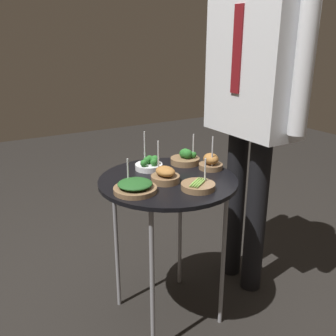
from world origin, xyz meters
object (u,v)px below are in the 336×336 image
object	(u,v)px
bowl_roast_front_right	(211,162)
bowl_spinach_back_right	(135,187)
bowl_roast_front_center	(165,176)
bowl_asparagus_center	(198,186)
bowl_broccoli_front_left	(185,158)
waiter_figure	(254,84)
bowl_broccoli_mid_left	(149,164)
serving_cart	(168,191)

from	to	relation	value
bowl_roast_front_right	bowl_spinach_back_right	bearing A→B (deg)	-80.51
bowl_roast_front_center	bowl_asparagus_center	bearing A→B (deg)	28.76
bowl_roast_front_right	bowl_asparagus_center	size ratio (longest dim) A/B	1.17
bowl_spinach_back_right	bowl_broccoli_front_left	bearing A→B (deg)	118.15
bowl_roast_front_center	waiter_figure	distance (m)	0.65
bowl_broccoli_mid_left	waiter_figure	size ratio (longest dim) A/B	0.10
bowl_roast_front_right	bowl_asparagus_center	bearing A→B (deg)	-47.97
bowl_roast_front_right	bowl_broccoli_front_left	world-z (taller)	bowl_roast_front_right
serving_cart	bowl_broccoli_front_left	xyz separation A→B (m)	(-0.14, 0.18, 0.09)
bowl_broccoli_front_left	bowl_asparagus_center	bearing A→B (deg)	-24.25
serving_cart	bowl_roast_front_right	distance (m)	0.26
bowl_roast_front_right	bowl_roast_front_center	bearing A→B (deg)	-81.74
bowl_spinach_back_right	bowl_roast_front_right	bearing A→B (deg)	99.49
bowl_spinach_back_right	waiter_figure	size ratio (longest dim) A/B	0.10
waiter_figure	serving_cart	bearing A→B (deg)	-85.76
bowl_roast_front_center	bowl_spinach_back_right	distance (m)	0.16
bowl_broccoli_front_left	bowl_spinach_back_right	bearing A→B (deg)	-61.85
bowl_spinach_back_right	bowl_asparagus_center	distance (m)	0.26
bowl_roast_front_center	serving_cart	bearing A→B (deg)	133.55
bowl_roast_front_center	bowl_broccoli_front_left	distance (m)	0.27
serving_cart	waiter_figure	distance (m)	0.68
serving_cart	bowl_spinach_back_right	world-z (taller)	bowl_spinach_back_right
bowl_roast_front_right	waiter_figure	distance (m)	0.44
serving_cart	bowl_broccoli_mid_left	bearing A→B (deg)	-175.29
serving_cart	bowl_roast_front_center	xyz separation A→B (m)	(0.03, -0.03, 0.09)
serving_cart	bowl_asparagus_center	world-z (taller)	bowl_asparagus_center
serving_cart	bowl_broccoli_mid_left	world-z (taller)	bowl_broccoli_mid_left
serving_cart	bowl_broccoli_front_left	bearing A→B (deg)	127.00
serving_cart	waiter_figure	size ratio (longest dim) A/B	0.42
bowl_broccoli_mid_left	bowl_broccoli_front_left	distance (m)	0.20
bowl_roast_front_center	bowl_spinach_back_right	size ratio (longest dim) A/B	1.01
bowl_roast_front_center	bowl_broccoli_mid_left	xyz separation A→B (m)	(-0.18, 0.02, -0.00)
bowl_asparagus_center	bowl_broccoli_front_left	bearing A→B (deg)	155.75
bowl_roast_front_center	bowl_broccoli_front_left	size ratio (longest dim) A/B	1.18
bowl_roast_front_right	bowl_spinach_back_right	world-z (taller)	bowl_roast_front_right
bowl_broccoli_mid_left	bowl_roast_front_center	bearing A→B (deg)	-6.01
bowl_broccoli_mid_left	waiter_figure	xyz separation A→B (m)	(0.11, 0.52, 0.36)
bowl_spinach_back_right	serving_cart	bearing A→B (deg)	108.16
serving_cart	bowl_broccoli_front_left	world-z (taller)	bowl_broccoli_front_left
serving_cart	waiter_figure	world-z (taller)	waiter_figure
bowl_broccoli_front_left	bowl_asparagus_center	world-z (taller)	bowl_broccoli_front_left
bowl_roast_front_right	bowl_broccoli_mid_left	distance (m)	0.29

